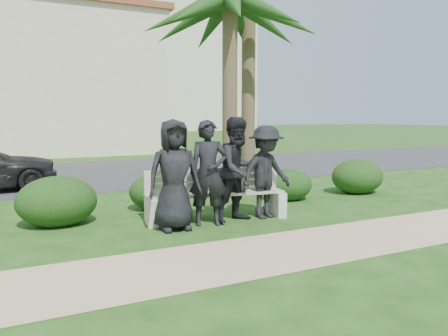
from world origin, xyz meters
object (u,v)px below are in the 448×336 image
at_px(man_c, 238,170).
at_px(park_bench, 215,197).
at_px(man_b, 208,173).
at_px(man_a, 174,175).
at_px(palm_left, 230,2).
at_px(man_d, 266,172).

bearing_deg(man_c, park_bench, 120.68).
bearing_deg(man_b, man_a, -158.41).
height_order(man_b, palm_left, palm_left).
bearing_deg(man_a, man_b, 6.18).
xyz_separation_m(man_b, man_c, (0.59, 0.01, 0.02)).
bearing_deg(man_b, park_bench, 65.99).
xyz_separation_m(man_b, man_d, (1.15, 0.02, -0.05)).
height_order(man_a, man_b, man_a).
xyz_separation_m(man_a, palm_left, (1.88, 1.68, 3.30)).
distance_m(park_bench, man_a, 1.11).
bearing_deg(man_c, man_b, 167.11).
bearing_deg(man_c, man_d, -13.90).
distance_m(park_bench, man_b, 0.66).
relative_size(park_bench, man_d, 1.54).
xyz_separation_m(man_a, man_d, (1.79, 0.06, -0.06)).
distance_m(man_b, man_c, 0.59).
height_order(park_bench, man_b, man_b).
height_order(man_b, man_d, man_b).
relative_size(man_d, palm_left, 0.33).
relative_size(man_b, man_d, 1.06).
distance_m(man_a, man_b, 0.63).
relative_size(man_c, palm_left, 0.36).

